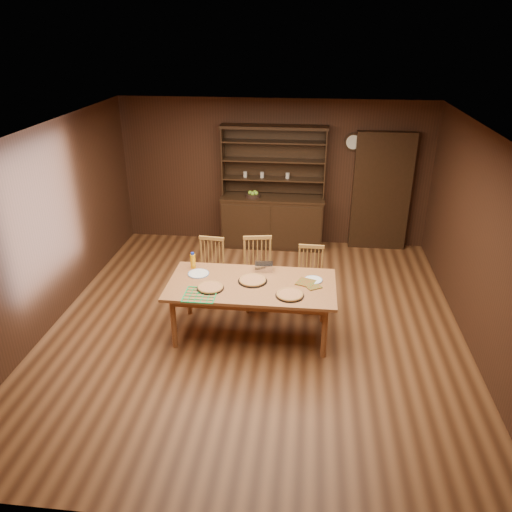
# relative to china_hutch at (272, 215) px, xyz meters

# --- Properties ---
(floor) EXTENTS (6.00, 6.00, 0.00)m
(floor) POSITION_rel_china_hutch_xyz_m (0.00, -2.75, -0.60)
(floor) COLOR brown
(floor) RESTS_ON ground
(room_shell) EXTENTS (6.00, 6.00, 6.00)m
(room_shell) POSITION_rel_china_hutch_xyz_m (0.00, -2.75, 0.98)
(room_shell) COLOR silver
(room_shell) RESTS_ON floor
(china_hutch) EXTENTS (1.84, 0.52, 2.17)m
(china_hutch) POSITION_rel_china_hutch_xyz_m (0.00, 0.00, 0.00)
(china_hutch) COLOR black
(china_hutch) RESTS_ON floor
(doorway) EXTENTS (1.00, 0.18, 2.10)m
(doorway) POSITION_rel_china_hutch_xyz_m (1.90, 0.15, 0.45)
(doorway) COLOR black
(doorway) RESTS_ON floor
(wall_clock) EXTENTS (0.30, 0.05, 0.30)m
(wall_clock) POSITION_rel_china_hutch_xyz_m (1.35, 0.20, 1.30)
(wall_clock) COLOR black
(wall_clock) RESTS_ON room_shell
(dining_table) EXTENTS (2.12, 1.06, 0.75)m
(dining_table) POSITION_rel_china_hutch_xyz_m (-0.03, -2.94, 0.08)
(dining_table) COLOR #A66B39
(dining_table) RESTS_ON floor
(chair_left) EXTENTS (0.42, 0.41, 0.95)m
(chair_left) POSITION_rel_china_hutch_xyz_m (-0.73, -2.06, -0.09)
(chair_left) COLOR olive
(chair_left) RESTS_ON floor
(chair_center) EXTENTS (0.49, 0.47, 1.04)m
(chair_center) POSITION_rel_china_hutch_xyz_m (-0.03, -2.16, -0.05)
(chair_center) COLOR olive
(chair_center) RESTS_ON floor
(chair_right) EXTENTS (0.39, 0.37, 0.92)m
(chair_right) POSITION_rel_china_hutch_xyz_m (0.71, -2.12, -0.11)
(chair_right) COLOR olive
(chair_right) RESTS_ON floor
(pizza_left) EXTENTS (0.34, 0.34, 0.04)m
(pizza_left) POSITION_rel_china_hutch_xyz_m (-0.52, -3.13, 0.17)
(pizza_left) COLOR black
(pizza_left) RESTS_ON dining_table
(pizza_right) EXTENTS (0.35, 0.35, 0.04)m
(pizza_right) POSITION_rel_china_hutch_xyz_m (0.47, -3.20, 0.17)
(pizza_right) COLOR black
(pizza_right) RESTS_ON dining_table
(pizza_center) EXTENTS (0.37, 0.37, 0.04)m
(pizza_center) POSITION_rel_china_hutch_xyz_m (-0.02, -2.88, 0.17)
(pizza_center) COLOR black
(pizza_center) RESTS_ON dining_table
(cooling_rack) EXTENTS (0.44, 0.44, 0.02)m
(cooling_rack) POSITION_rel_china_hutch_xyz_m (-0.61, -3.31, 0.16)
(cooling_rack) COLOR #0EB752
(cooling_rack) RESTS_ON dining_table
(plate_left) EXTENTS (0.28, 0.28, 0.02)m
(plate_left) POSITION_rel_china_hutch_xyz_m (-0.75, -2.76, 0.16)
(plate_left) COLOR white
(plate_left) RESTS_ON dining_table
(plate_right) EXTENTS (0.24, 0.24, 0.02)m
(plate_right) POSITION_rel_china_hutch_xyz_m (0.75, -2.77, 0.16)
(plate_right) COLOR white
(plate_right) RESTS_ON dining_table
(foil_dish) EXTENTS (0.24, 0.18, 0.09)m
(foil_dish) POSITION_rel_china_hutch_xyz_m (0.09, -2.54, 0.20)
(foil_dish) COLOR silver
(foil_dish) RESTS_ON dining_table
(juice_bottle) EXTENTS (0.07, 0.07, 0.22)m
(juice_bottle) POSITION_rel_china_hutch_xyz_m (-0.86, -2.58, 0.26)
(juice_bottle) COLOR #F4A10C
(juice_bottle) RESTS_ON dining_table
(pot_holder_a) EXTENTS (0.25, 0.25, 0.01)m
(pot_holder_a) POSITION_rel_china_hutch_xyz_m (0.74, -2.94, 0.16)
(pot_holder_a) COLOR #B22614
(pot_holder_a) RESTS_ON dining_table
(pot_holder_b) EXTENTS (0.28, 0.28, 0.02)m
(pot_holder_b) POSITION_rel_china_hutch_xyz_m (0.65, -2.85, 0.16)
(pot_holder_b) COLOR #B22614
(pot_holder_b) RESTS_ON dining_table
(fruit_bowl) EXTENTS (0.26, 0.26, 0.12)m
(fruit_bowl) POSITION_rel_china_hutch_xyz_m (-0.34, -0.07, 0.39)
(fruit_bowl) COLOR black
(fruit_bowl) RESTS_ON china_hutch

